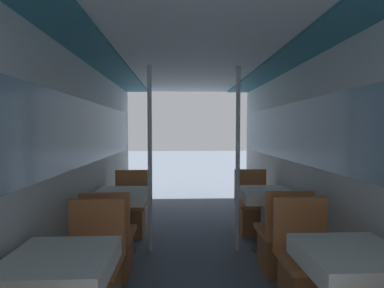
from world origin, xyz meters
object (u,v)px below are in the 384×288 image
(dining_table_left_1, at_px, (121,201))
(support_pole_left_1, at_px, (150,160))
(chair_right_far_1, at_px, (253,214))
(chair_right_far_0, at_px, (309,277))
(chair_left_far_0, at_px, (91,281))
(dining_table_right_0, at_px, (352,269))
(dining_table_left_0, at_px, (60,275))
(dining_table_right_1, at_px, (266,199))
(chair_left_far_1, at_px, (130,215))
(support_pole_right_1, at_px, (238,159))
(chair_left_near_1, at_px, (110,249))
(chair_right_near_1, at_px, (282,246))

(dining_table_left_1, distance_m, support_pole_left_1, 0.60)
(chair_right_far_1, bearing_deg, chair_right_far_0, 90.00)
(chair_left_far_0, distance_m, dining_table_right_0, 1.88)
(chair_right_far_0, bearing_deg, dining_table_left_0, 18.92)
(dining_table_left_1, bearing_deg, chair_left_far_0, -90.00)
(dining_table_left_1, height_order, dining_table_right_0, same)
(dining_table_right_1, bearing_deg, chair_left_far_1, 161.08)
(chair_left_far_1, height_order, support_pole_right_1, support_pole_right_1)
(chair_left_near_1, xyz_separation_m, dining_table_right_0, (1.75, -1.23, 0.34))
(support_pole_left_1, xyz_separation_m, dining_table_right_1, (1.40, 0.00, -0.49))
(dining_table_left_1, bearing_deg, support_pole_right_1, -0.00)
(support_pole_right_1, bearing_deg, chair_left_far_1, 156.86)
(chair_right_near_1, bearing_deg, chair_left_far_1, 145.57)
(support_pole_left_1, bearing_deg, chair_left_far_0, -105.66)
(chair_right_far_1, relative_size, support_pole_right_1, 0.40)
(chair_left_far_0, height_order, chair_left_far_1, same)
(dining_table_left_0, bearing_deg, dining_table_right_1, 46.36)
(chair_right_far_1, bearing_deg, chair_left_far_0, 46.36)
(dining_table_left_1, distance_m, dining_table_right_0, 2.53)
(chair_right_far_0, xyz_separation_m, chair_right_near_1, (0.00, 0.63, 0.00))
(dining_table_left_0, bearing_deg, chair_right_far_0, 18.92)
(dining_table_left_0, bearing_deg, chair_right_far_1, 54.29)
(chair_right_far_1, height_order, support_pole_right_1, support_pole_right_1)
(chair_left_near_1, distance_m, chair_right_near_1, 1.75)
(chair_left_far_0, distance_m, chair_right_near_1, 1.86)
(chair_left_near_1, bearing_deg, chair_right_far_0, -19.95)
(chair_left_far_0, xyz_separation_m, dining_table_right_0, (1.75, -0.60, 0.34))
(chair_left_near_1, relative_size, dining_table_right_1, 1.19)
(dining_table_left_1, distance_m, chair_left_near_1, 0.69)
(chair_right_far_1, bearing_deg, chair_left_near_1, 34.43)
(chair_right_near_1, xyz_separation_m, chair_right_far_1, (0.00, 1.20, 0.00))
(dining_table_left_0, bearing_deg, chair_left_far_0, 90.00)
(support_pole_left_1, bearing_deg, dining_table_left_1, 180.00)
(chair_right_far_1, bearing_deg, dining_table_left_0, 54.29)
(chair_left_far_1, height_order, dining_table_right_0, chair_left_far_1)
(chair_left_near_1, distance_m, support_pole_left_1, 1.09)
(dining_table_right_1, bearing_deg, dining_table_right_0, -90.00)
(chair_left_near_1, height_order, chair_right_near_1, same)
(dining_table_left_1, height_order, support_pole_left_1, support_pole_left_1)
(chair_left_near_1, distance_m, chair_right_far_1, 2.12)
(chair_left_near_1, relative_size, dining_table_right_0, 1.19)
(dining_table_right_0, relative_size, chair_right_far_1, 0.84)
(chair_left_near_1, height_order, chair_left_far_1, same)
(chair_left_far_0, distance_m, support_pole_right_1, 2.05)
(chair_left_near_1, relative_size, support_pole_right_1, 0.40)
(chair_right_far_0, distance_m, chair_right_near_1, 0.63)
(dining_table_left_1, distance_m, chair_right_near_1, 1.88)
(chair_left_near_1, xyz_separation_m, chair_right_far_1, (1.75, 1.20, 0.00))
(chair_left_near_1, xyz_separation_m, support_pole_right_1, (1.40, 0.60, 0.84))
(dining_table_left_1, xyz_separation_m, chair_right_far_1, (1.75, 0.60, -0.34))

